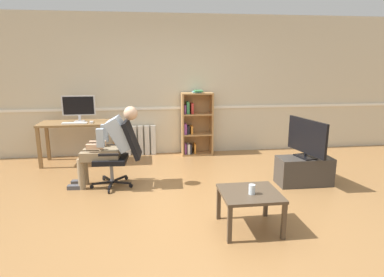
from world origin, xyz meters
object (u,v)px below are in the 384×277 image
(computer_desk, at_px, (79,128))
(radiator, at_px, (134,140))
(imac_monitor, at_px, (79,106))
(person_seated, at_px, (109,144))
(office_chair, at_px, (121,152))
(computer_mouse, at_px, (91,122))
(coffee_table, at_px, (250,197))
(tv_stand, at_px, (304,171))
(bookshelf, at_px, (195,124))
(tv_screen, at_px, (307,138))
(drinking_glass, at_px, (252,189))
(keyboard, at_px, (75,123))

(computer_desk, bearing_deg, radiator, 22.19)
(imac_monitor, xyz_separation_m, person_seated, (0.66, -1.34, -0.38))
(computer_desk, distance_m, office_chair, 1.52)
(computer_mouse, distance_m, office_chair, 1.31)
(radiator, xyz_separation_m, coffee_table, (1.37, -3.17, 0.08))
(tv_stand, bearing_deg, radiator, 142.97)
(bookshelf, bearing_deg, tv_stand, -53.07)
(tv_screen, bearing_deg, drinking_glass, 124.24)
(keyboard, relative_size, tv_screen, 0.52)
(imac_monitor, height_order, drinking_glass, imac_monitor)
(imac_monitor, bearing_deg, office_chair, -58.73)
(tv_screen, bearing_deg, tv_stand, 90.00)
(keyboard, relative_size, office_chair, 0.43)
(office_chair, height_order, person_seated, person_seated)
(computer_mouse, height_order, office_chair, office_chair)
(keyboard, height_order, radiator, keyboard)
(imac_monitor, xyz_separation_m, radiator, (0.95, 0.31, -0.73))
(keyboard, height_order, computer_mouse, computer_mouse)
(imac_monitor, relative_size, tv_screen, 0.71)
(person_seated, height_order, drinking_glass, person_seated)
(tv_stand, bearing_deg, computer_desk, 156.18)
(office_chair, distance_m, tv_stand, 2.76)
(keyboard, height_order, coffee_table, keyboard)
(radiator, relative_size, drinking_glass, 7.87)
(computer_desk, relative_size, tv_screen, 1.65)
(computer_desk, relative_size, coffee_table, 2.13)
(bookshelf, bearing_deg, office_chair, -130.26)
(office_chair, bearing_deg, computer_mouse, -149.42)
(imac_monitor, bearing_deg, coffee_table, -50.94)
(computer_mouse, xyz_separation_m, tv_stand, (3.31, -1.45, -0.56))
(computer_desk, xyz_separation_m, imac_monitor, (0.01, 0.08, 0.38))
(computer_mouse, xyz_separation_m, tv_screen, (3.31, -1.45, -0.05))
(computer_desk, height_order, keyboard, keyboard)
(computer_desk, bearing_deg, tv_screen, -23.80)
(person_seated, relative_size, tv_stand, 1.49)
(computer_desk, height_order, computer_mouse, computer_mouse)
(computer_mouse, distance_m, drinking_glass, 3.43)
(tv_screen, xyz_separation_m, coffee_table, (-1.23, -1.21, -0.35))
(computer_mouse, distance_m, tv_screen, 3.61)
(tv_stand, bearing_deg, bookshelf, 126.93)
(drinking_glass, bearing_deg, coffee_table, 90.18)
(imac_monitor, height_order, office_chair, imac_monitor)
(imac_monitor, xyz_separation_m, tv_stand, (3.55, -1.65, -0.82))
(radiator, bearing_deg, coffee_table, -66.63)
(bookshelf, xyz_separation_m, person_seated, (-1.49, -1.56, 0.04))
(computer_mouse, relative_size, office_chair, 0.10)
(keyboard, xyz_separation_m, person_seated, (0.71, -1.12, -0.12))
(computer_desk, distance_m, imac_monitor, 0.39)
(bookshelf, xyz_separation_m, tv_screen, (1.40, -1.86, 0.11))
(computer_mouse, height_order, tv_screen, tv_screen)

